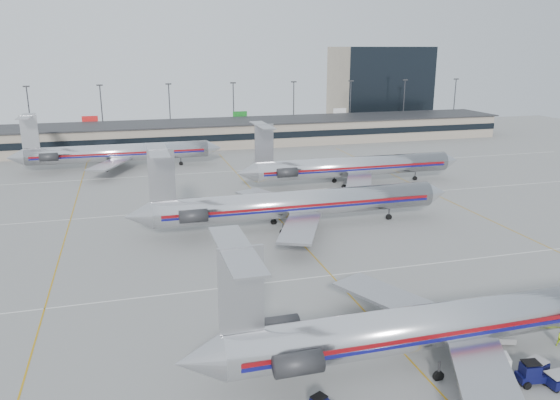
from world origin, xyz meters
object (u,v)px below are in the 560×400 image
object	(u,v)px
jet_foreground	(447,323)
tug_center	(532,374)
uld_container	(497,367)
belt_loader	(493,336)
jet_second_row	(292,204)

from	to	relation	value
jet_foreground	tug_center	distance (m)	6.98
uld_container	belt_loader	world-z (taller)	belt_loader
jet_second_row	belt_loader	bearing A→B (deg)	-77.52
uld_container	belt_loader	distance (m)	5.57
jet_second_row	belt_loader	xyz separation A→B (m)	(7.65, -34.55, -2.96)
tug_center	belt_loader	distance (m)	6.09
jet_second_row	uld_container	xyz separation A→B (m)	(4.57, -39.18, -2.58)
tug_center	jet_foreground	bearing A→B (deg)	142.33
jet_second_row	uld_container	size ratio (longest dim) A/B	20.38
belt_loader	jet_second_row	bearing A→B (deg)	121.39
belt_loader	jet_foreground	bearing A→B (deg)	-147.69
jet_second_row	belt_loader	size ratio (longest dim) A/B	10.44
tug_center	uld_container	bearing A→B (deg)	153.98
uld_container	belt_loader	xyz separation A→B (m)	(3.08, 4.63, -0.38)
jet_foreground	jet_second_row	size ratio (longest dim) A/B	0.95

